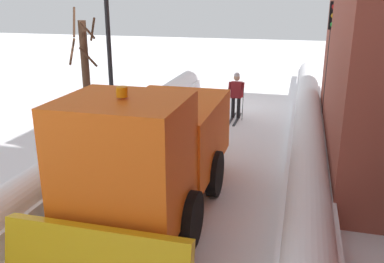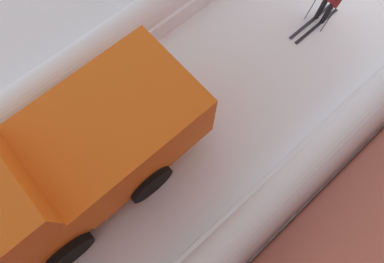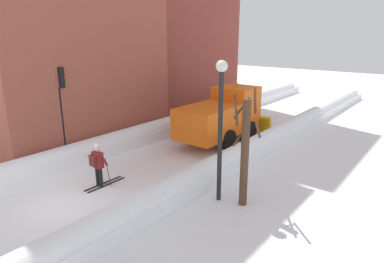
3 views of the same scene
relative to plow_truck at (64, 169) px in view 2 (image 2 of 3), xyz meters
name	(u,v)px [view 2 (image 2 of 3)]	position (x,y,z in m)	size (l,w,h in m)	color
ground_plane	(82,206)	(-0.38, 0.42, -1.48)	(80.00, 80.00, 0.00)	white
snowbank_right	(9,113)	(2.55, 0.42, -1.06)	(1.10, 36.00, 0.99)	white
plow_truck	(64,169)	(0.00, 0.00, 0.00)	(3.20, 5.98, 3.12)	orange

